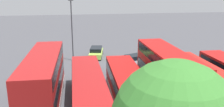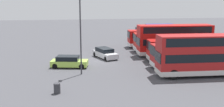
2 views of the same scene
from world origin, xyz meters
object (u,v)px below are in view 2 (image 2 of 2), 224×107
(box_truck_blue, at_px, (156,32))
(bus_single_deck_fifth, at_px, (200,54))
(bus_double_decker_sixth, at_px, (208,54))
(waste_bin_yellow, at_px, (57,88))
(bus_single_deck_second, at_px, (170,41))
(bus_single_deck_near_end, at_px, (162,38))
(bus_single_deck_fourth, at_px, (188,49))
(bus_double_decker_third, at_px, (175,39))
(car_hatchback_silver, at_px, (69,62))
(car_small_green, at_px, (105,53))
(lamp_post_tall, at_px, (80,30))

(box_truck_blue, bearing_deg, bus_single_deck_fifth, -3.12)
(bus_double_decker_sixth, height_order, waste_bin_yellow, bus_double_decker_sixth)
(bus_single_deck_fifth, bearing_deg, bus_double_decker_sixth, -14.21)
(bus_double_decker_sixth, bearing_deg, bus_single_deck_second, 176.46)
(bus_single_deck_near_end, relative_size, bus_single_deck_second, 1.03)
(bus_single_deck_second, height_order, bus_single_deck_fourth, same)
(bus_double_decker_third, distance_m, waste_bin_yellow, 21.77)
(bus_double_decker_sixth, bearing_deg, bus_single_deck_fourth, 173.36)
(bus_single_deck_second, bearing_deg, bus_single_deck_fourth, -0.51)
(bus_single_deck_near_end, xyz_separation_m, waste_bin_yellow, (21.37, -17.02, -1.15))
(bus_single_deck_fourth, xyz_separation_m, bus_single_deck_fifth, (3.38, 0.10, 0.00))
(box_truck_blue, relative_size, waste_bin_yellow, 8.09)
(bus_single_deck_second, xyz_separation_m, car_hatchback_silver, (8.07, -15.91, -0.92))
(box_truck_blue, distance_m, car_hatchback_silver, 25.76)
(bus_double_decker_sixth, xyz_separation_m, car_small_green, (-10.67, -9.95, -1.75))
(waste_bin_yellow, bearing_deg, car_hatchback_silver, 173.38)
(box_truck_blue, bearing_deg, car_hatchback_silver, -41.70)
(bus_single_deck_fifth, xyz_separation_m, car_small_green, (-7.09, -10.86, -0.92))
(bus_single_deck_fifth, distance_m, box_truck_blue, 21.72)
(bus_single_deck_near_end, relative_size, bus_single_deck_fourth, 1.07)
(car_small_green, relative_size, lamp_post_tall, 0.57)
(bus_single_deck_fifth, relative_size, car_small_green, 2.46)
(lamp_post_tall, distance_m, waste_bin_yellow, 7.93)
(bus_single_deck_fifth, height_order, car_hatchback_silver, bus_single_deck_fifth)
(bus_double_decker_third, bearing_deg, box_truck_blue, 173.13)
(box_truck_blue, bearing_deg, bus_single_deck_fourth, -4.00)
(bus_single_deck_near_end, distance_m, bus_double_decker_third, 7.34)
(bus_single_deck_second, height_order, bus_double_decker_third, bus_double_decker_third)
(car_small_green, bearing_deg, bus_single_deck_fifth, 56.88)
(bus_single_deck_fourth, bearing_deg, car_hatchback_silver, -86.72)
(bus_single_deck_fifth, bearing_deg, bus_single_deck_fourth, -178.36)
(bus_single_deck_fourth, distance_m, car_hatchback_silver, 15.90)
(waste_bin_yellow, bearing_deg, bus_double_decker_sixth, 102.00)
(bus_single_deck_second, distance_m, bus_double_decker_third, 3.59)
(bus_single_deck_fourth, xyz_separation_m, lamp_post_tall, (4.35, -14.48, 3.37))
(bus_single_deck_fifth, xyz_separation_m, box_truck_blue, (-21.69, 1.18, 0.08))
(bus_double_decker_sixth, distance_m, waste_bin_yellow, 16.61)
(bus_single_deck_second, relative_size, box_truck_blue, 1.49)
(bus_single_deck_near_end, xyz_separation_m, bus_double_decker_third, (7.27, -0.56, 0.82))
(bus_single_deck_second, xyz_separation_m, bus_single_deck_fourth, (7.16, -0.06, -0.00))
(bus_single_deck_near_end, xyz_separation_m, box_truck_blue, (-7.32, 1.20, 0.08))
(bus_single_deck_near_end, height_order, bus_single_deck_fifth, same)
(waste_bin_yellow, bearing_deg, bus_double_decker_third, 130.58)
(bus_single_deck_fourth, height_order, car_small_green, bus_single_deck_fourth)
(car_hatchback_silver, xyz_separation_m, lamp_post_tall, (3.44, 1.36, 4.29))
(bus_single_deck_second, distance_m, car_hatchback_silver, 17.86)
(box_truck_blue, relative_size, car_small_green, 1.56)
(car_small_green, bearing_deg, car_hatchback_silver, -47.73)
(bus_single_deck_fourth, height_order, bus_single_deck_fifth, same)
(bus_single_deck_second, relative_size, bus_single_deck_fifth, 0.95)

